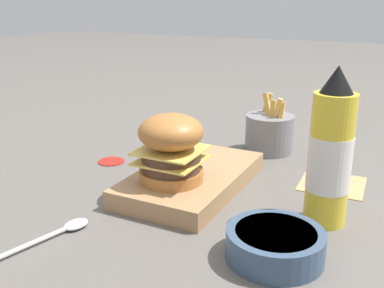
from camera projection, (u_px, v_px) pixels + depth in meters
The scene contains 9 objects.
ground_plane at pixel (201, 175), 0.88m from camera, with size 6.00×6.00×0.00m, color #5B5651.
serving_board at pixel (192, 179), 0.82m from camera, with size 0.30×0.17×0.03m.
burger at pixel (170, 147), 0.75m from camera, with size 0.11×0.11×0.12m.
ketchup_bottle at pixel (330, 155), 0.66m from camera, with size 0.06×0.06×0.24m.
fries_basket at pixel (269, 133), 1.00m from camera, with size 0.11×0.11×0.13m.
side_bowl at pixel (275, 244), 0.59m from camera, with size 0.13×0.13×0.04m.
spoon at pixel (62, 230), 0.66m from camera, with size 0.16×0.06×0.01m.
ketchup_puddle at pixel (111, 161), 0.95m from camera, with size 0.06×0.06×0.00m.
parchment_square at pixel (332, 183), 0.84m from camera, with size 0.12×0.12×0.00m.
Camera 1 is at (-0.73, -0.35, 0.33)m, focal length 42.00 mm.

